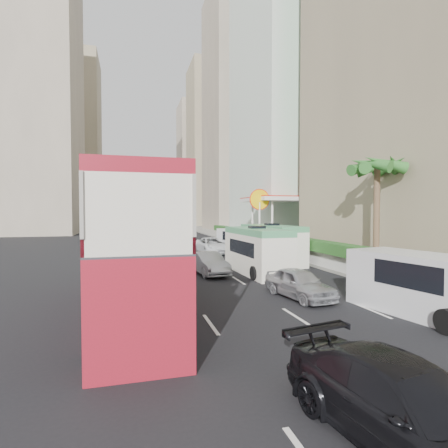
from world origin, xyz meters
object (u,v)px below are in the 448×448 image
object	(u,v)px
double_decker_bus	(136,247)
panel_van_far	(238,240)
minibus_far	(272,244)
panel_van_near	(426,285)
van_asset	(212,253)
shell_station	(278,221)
car_silver_lane_a	(208,274)
minibus_near	(257,251)
palm_tree	(376,220)
car_silver_lane_b	(299,298)

from	to	relation	value
double_decker_bus	panel_van_far	size ratio (longest dim) A/B	2.07
minibus_far	panel_van_near	world-z (taller)	minibus_far
van_asset	shell_station	size ratio (longest dim) A/B	0.65
van_asset	minibus_far	world-z (taller)	minibus_far
car_silver_lane_a	van_asset	world-z (taller)	van_asset
minibus_far	panel_van_near	size ratio (longest dim) A/B	1.13
van_asset	minibus_near	world-z (taller)	minibus_near
minibus_near	panel_van_near	xyz separation A→B (m)	(2.88, -10.05, -0.28)
palm_tree	car_silver_lane_a	bearing A→B (deg)	160.72
double_decker_bus	van_asset	xyz separation A→B (m)	(7.13, 17.78, -2.53)
double_decker_bus	car_silver_lane_a	distance (m)	8.88
double_decker_bus	minibus_near	xyz separation A→B (m)	(7.42, 6.95, -1.13)
panel_van_near	car_silver_lane_b	bearing A→B (deg)	121.97
double_decker_bus	car_silver_lane_b	xyz separation A→B (m)	(7.01, 0.50, -2.53)
van_asset	shell_station	bearing A→B (deg)	26.02
minibus_far	panel_van_far	distance (m)	8.18
minibus_far	palm_tree	bearing A→B (deg)	-67.45
minibus_far	panel_van_near	xyz separation A→B (m)	(0.28, -13.78, -0.29)
double_decker_bus	car_silver_lane_a	xyz separation A→B (m)	(4.40, 7.29, -2.53)
minibus_far	palm_tree	size ratio (longest dim) A/B	1.00
minibus_far	palm_tree	xyz separation A→B (m)	(3.79, -6.69, 1.97)
panel_van_far	palm_tree	xyz separation A→B (m)	(3.83, -14.86, 2.32)
car_silver_lane_a	panel_van_near	world-z (taller)	panel_van_near
minibus_far	panel_van_far	bearing A→B (deg)	83.37
panel_van_far	shell_station	size ratio (longest dim) A/B	0.66
palm_tree	shell_station	distance (m)	19.14
car_silver_lane_b	double_decker_bus	bearing A→B (deg)	175.33
double_decker_bus	car_silver_lane_b	size ratio (longest dim) A/B	2.83
car_silver_lane_a	shell_station	size ratio (longest dim) A/B	0.52
minibus_near	minibus_far	world-z (taller)	minibus_far
double_decker_bus	palm_tree	distance (m)	14.39
double_decker_bus	palm_tree	bearing A→B (deg)	16.16
car_silver_lane_b	panel_van_far	bearing A→B (deg)	72.07
car_silver_lane_a	panel_van_near	distance (m)	12.00
car_silver_lane_b	panel_van_near	distance (m)	5.00
van_asset	double_decker_bus	bearing A→B (deg)	-116.33
car_silver_lane_a	shell_station	xyz separation A→B (m)	(11.60, 15.71, 2.75)
panel_van_near	double_decker_bus	bearing A→B (deg)	152.86
minibus_near	minibus_far	bearing A→B (deg)	52.80
car_silver_lane_b	minibus_far	bearing A→B (deg)	64.79
minibus_near	shell_station	distance (m)	18.25
car_silver_lane_b	shell_station	size ratio (longest dim) A/B	0.49
panel_van_near	panel_van_far	distance (m)	21.96
car_silver_lane_a	car_silver_lane_b	bearing A→B (deg)	-76.37
car_silver_lane_a	palm_tree	bearing A→B (deg)	-26.74
minibus_far	car_silver_lane_b	bearing A→B (deg)	-113.40
car_silver_lane_b	car_silver_lane_a	bearing A→B (deg)	102.31
double_decker_bus	minibus_near	distance (m)	10.23
minibus_near	palm_tree	distance (m)	7.30
car_silver_lane_b	van_asset	bearing A→B (deg)	80.81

